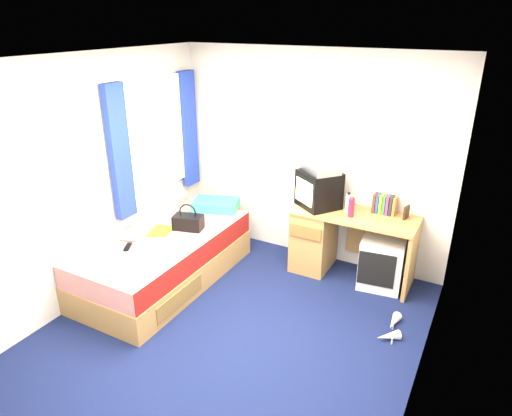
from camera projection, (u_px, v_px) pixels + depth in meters
The scene contains 20 objects.
ground at pixel (235, 328), 4.26m from camera, with size 3.40×3.40×0.00m, color #0C1438.
room_shell at pixel (232, 182), 3.69m from camera, with size 3.40×3.40×3.40m.
bed at pixel (165, 259), 4.93m from camera, with size 1.01×2.00×0.54m.
pillow at pixel (216, 205), 5.46m from camera, with size 0.53×0.34×0.12m, color blue.
desk at pixel (329, 237), 5.09m from camera, with size 1.30×0.55×0.75m.
storage_cube at pixel (382, 262), 4.85m from camera, with size 0.44×0.44×0.55m, color white.
crt_tv at pixel (319, 189), 4.95m from camera, with size 0.54×0.54×0.40m.
vcr at pixel (320, 168), 4.86m from camera, with size 0.41×0.29×0.08m, color #AEAEB0.
book_row at pixel (385, 204), 4.82m from camera, with size 0.24×0.13×0.20m.
picture_frame at pixel (406, 212), 4.70m from camera, with size 0.02×0.12×0.14m, color black.
pink_water_bottle at pixel (351, 208), 4.74m from camera, with size 0.06×0.06×0.19m, color red.
aerosol_can at pixel (348, 203), 4.85m from camera, with size 0.06×0.06×0.20m, color white.
handbag at pixel (188, 222), 4.95m from camera, with size 0.35×0.25×0.29m.
towel at pixel (167, 248), 4.47m from camera, with size 0.29×0.24×0.10m, color white.
magazine at pixel (161, 231), 4.91m from camera, with size 0.21×0.28×0.01m, color yellow.
water_bottle at pixel (129, 238), 4.71m from camera, with size 0.07×0.07×0.20m, color silver.
colour_swatch_fan at pixel (134, 263), 4.28m from camera, with size 0.22×0.06×0.01m, color yellow.
remote_control at pixel (128, 247), 4.57m from camera, with size 0.05×0.16×0.02m, color black.
window_assembly at pixel (156, 139), 5.11m from camera, with size 0.11×1.42×1.40m.
white_heels at pixel (391, 329), 4.18m from camera, with size 0.23×0.46×0.09m.
Camera 1 is at (1.84, -2.96, 2.69)m, focal length 32.00 mm.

